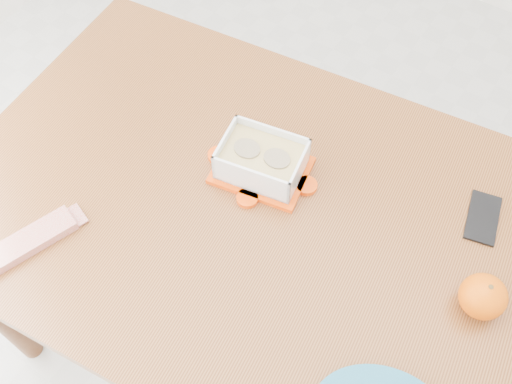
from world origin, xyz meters
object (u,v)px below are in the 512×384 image
Objects in this scene: dining_table at (256,228)px; smartphone at (483,218)px; food_container at (262,161)px; orange_fruit at (483,297)px.

smartphone is (0.41, 0.24, 0.09)m from dining_table.
smartphone reaches higher than dining_table.
food_container reaches higher than dining_table.
dining_table is 0.48m from smartphone.
orange_fruit is 0.71× the size of smartphone.
food_container is 0.48m from smartphone.
dining_table is at bearing -74.73° from food_container.
food_container reaches higher than smartphone.
dining_table is 11.38× the size of smartphone.
dining_table is 6.25× the size of food_container.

